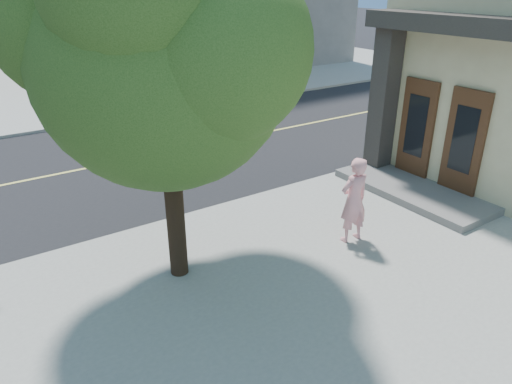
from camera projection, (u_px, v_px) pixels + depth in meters
ground at (3, 270)px, 9.14m from camera, size 140.00×140.00×0.00m
sidewalk_ne at (174, 60)px, 32.23m from camera, size 29.00×25.00×0.12m
man_on_phone at (354, 200)px, 9.60m from camera, size 0.69×0.47×1.83m
street_tree at (167, 29)px, 7.15m from camera, size 5.05×4.59×6.70m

